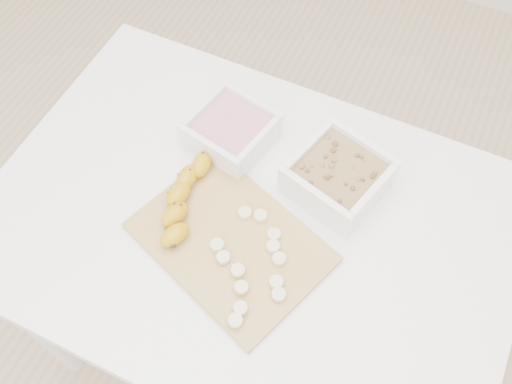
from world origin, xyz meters
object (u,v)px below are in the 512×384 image
at_px(bowl_yogurt, 231,131).
at_px(cutting_board, 231,242).
at_px(bowl_granola, 338,176).
at_px(banana, 184,200).
at_px(table, 250,243).

relative_size(bowl_yogurt, cutting_board, 0.52).
bearing_deg(bowl_granola, banana, -145.21).
relative_size(bowl_granola, cutting_board, 0.60).
bearing_deg(banana, table, 13.93).
bearing_deg(banana, cutting_board, -14.35).
relative_size(bowl_yogurt, bowl_granola, 0.88).
relative_size(bowl_granola, banana, 0.97).
bearing_deg(table, bowl_yogurt, 126.56).
bearing_deg(bowl_granola, cutting_board, -123.29).
xyz_separation_m(table, banana, (-0.12, -0.03, 0.13)).
xyz_separation_m(table, bowl_granola, (0.12, 0.14, 0.14)).
bearing_deg(table, cutting_board, -99.38).
distance_m(bowl_yogurt, banana, 0.18).
bearing_deg(bowl_yogurt, cutting_board, -63.93).
bearing_deg(banana, bowl_granola, 35.74).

